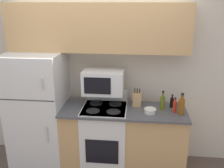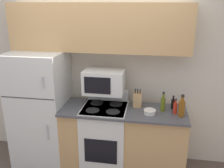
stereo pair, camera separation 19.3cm
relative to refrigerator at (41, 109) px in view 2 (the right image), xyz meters
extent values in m
cube|color=beige|center=(0.83, 0.37, 0.45)|extent=(8.00, 0.05, 2.55)
cube|color=tan|center=(1.20, -0.05, -0.37)|extent=(1.65, 0.57, 0.91)
cube|color=#4C4C51|center=(1.20, -0.07, 0.10)|extent=(1.65, 0.61, 0.03)
cube|color=silver|center=(0.00, 0.00, 0.00)|extent=(0.74, 0.68, 1.65)
cube|color=#383838|center=(0.00, -0.33, 0.30)|extent=(0.72, 0.01, 0.01)
cylinder|color=#B7B7BC|center=(0.24, -0.35, 0.53)|extent=(0.02, 0.02, 0.14)
cylinder|color=#B7B7BC|center=(0.24, -0.35, -0.17)|extent=(0.02, 0.02, 0.22)
cube|color=tan|center=(0.83, 0.19, 1.14)|extent=(2.40, 0.32, 0.63)
cube|color=silver|center=(0.95, -0.07, -0.35)|extent=(0.59, 0.57, 0.95)
cube|color=black|center=(0.95, -0.36, -0.37)|extent=(0.43, 0.01, 0.34)
cube|color=#2D2D2D|center=(0.95, -0.07, 0.11)|extent=(0.57, 0.55, 0.01)
cube|color=silver|center=(0.95, 0.21, 0.20)|extent=(0.57, 0.06, 0.16)
cylinder|color=black|center=(0.81, -0.19, 0.12)|extent=(0.18, 0.18, 0.01)
cylinder|color=black|center=(1.08, -0.19, 0.12)|extent=(0.18, 0.18, 0.01)
cylinder|color=black|center=(0.81, 0.06, 0.12)|extent=(0.18, 0.18, 0.01)
cylinder|color=black|center=(1.08, 0.06, 0.12)|extent=(0.18, 0.18, 0.01)
cube|color=silver|center=(0.92, 0.05, 0.44)|extent=(0.54, 0.33, 0.31)
cube|color=black|center=(0.86, -0.12, 0.44)|extent=(0.34, 0.01, 0.22)
cube|color=tan|center=(1.37, 0.06, 0.21)|extent=(0.11, 0.10, 0.19)
cylinder|color=black|center=(1.34, 0.05, 0.33)|extent=(0.01, 0.01, 0.06)
cylinder|color=black|center=(1.37, 0.05, 0.33)|extent=(0.01, 0.01, 0.06)
cylinder|color=black|center=(1.40, 0.05, 0.33)|extent=(0.01, 0.01, 0.06)
cylinder|color=silver|center=(1.54, -0.15, 0.14)|extent=(0.14, 0.14, 0.05)
torus|color=silver|center=(1.54, -0.15, 0.16)|extent=(0.16, 0.16, 0.01)
cylinder|color=red|center=(1.86, -0.08, 0.18)|extent=(0.05, 0.05, 0.14)
cylinder|color=red|center=(1.86, -0.08, 0.27)|extent=(0.02, 0.02, 0.04)
cylinder|color=black|center=(1.86, -0.08, 0.30)|extent=(0.02, 0.03, 0.02)
cylinder|color=black|center=(1.84, 0.07, 0.17)|extent=(0.05, 0.05, 0.13)
cylinder|color=black|center=(1.84, 0.07, 0.26)|extent=(0.02, 0.02, 0.04)
cylinder|color=black|center=(1.84, 0.07, 0.28)|extent=(0.03, 0.03, 0.01)
cylinder|color=#5B6619|center=(1.71, -0.02, 0.20)|extent=(0.06, 0.06, 0.18)
cylinder|color=#5B6619|center=(1.71, -0.02, 0.32)|extent=(0.03, 0.03, 0.06)
cylinder|color=black|center=(1.71, -0.02, 0.36)|extent=(0.03, 0.03, 0.02)
cylinder|color=brown|center=(1.93, -0.14, 0.21)|extent=(0.08, 0.08, 0.20)
cylinder|color=brown|center=(1.93, -0.14, 0.34)|extent=(0.04, 0.04, 0.06)
cylinder|color=black|center=(1.93, -0.14, 0.38)|extent=(0.04, 0.04, 0.02)
camera|label=1|loc=(1.36, -3.09, 1.47)|focal=40.00mm
camera|label=2|loc=(1.55, -3.06, 1.47)|focal=40.00mm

